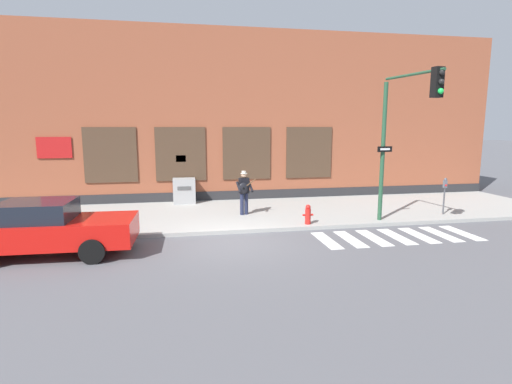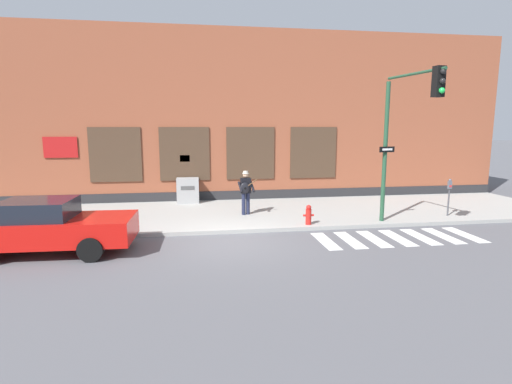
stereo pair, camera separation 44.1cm
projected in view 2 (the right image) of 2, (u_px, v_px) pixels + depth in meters
ground_plane at (232, 242)px, 12.32m from camera, size 160.00×160.00×0.00m
sidewalk at (223, 214)px, 15.97m from camera, size 28.00×5.61×0.13m
building_backdrop at (215, 118)px, 20.02m from camera, size 28.00×4.06×7.91m
crosswalk at (397, 238)px, 12.78m from camera, size 5.20×1.90×0.01m
red_car at (47, 227)px, 11.13m from camera, size 4.66×2.10×1.53m
busker at (246, 190)px, 15.41m from camera, size 0.75×0.59×1.71m
traffic_light at (405, 122)px, 13.02m from camera, size 0.79×2.73×5.12m
parking_meter at (449, 191)px, 15.23m from camera, size 0.13×0.11×1.44m
utility_box at (188, 190)px, 17.95m from camera, size 0.98×0.71×1.11m
fire_hydrant at (308, 215)px, 13.94m from camera, size 0.38×0.20×0.70m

